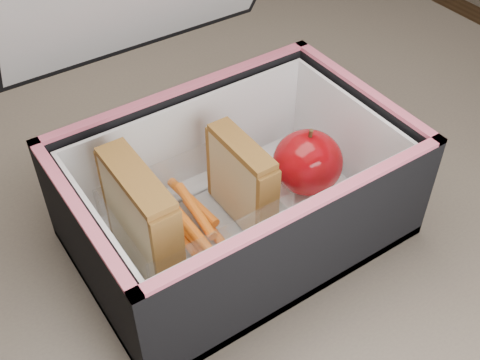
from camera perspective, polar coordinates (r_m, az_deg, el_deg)
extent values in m
cube|color=brown|center=(0.67, -3.65, -4.74)|extent=(1.20, 0.80, 0.03)
cube|color=#382D26|center=(1.38, 9.11, 3.25)|extent=(0.05, 0.05, 0.72)
cube|color=tan|center=(0.56, -10.07, -4.31)|extent=(0.01, 0.10, 0.11)
cube|color=#C55C6F|center=(0.57, -9.23, -4.25)|extent=(0.01, 0.10, 0.10)
cube|color=tan|center=(0.57, -8.50, -3.60)|extent=(0.01, 0.10, 0.11)
cube|color=brown|center=(0.53, -9.96, 0.26)|extent=(0.03, 0.10, 0.01)
cube|color=tan|center=(0.60, -0.43, -0.52)|extent=(0.01, 0.09, 0.09)
cube|color=#C55C6F|center=(0.61, 0.15, -0.50)|extent=(0.01, 0.08, 0.08)
cube|color=tan|center=(0.61, 0.72, 0.01)|extent=(0.01, 0.09, 0.09)
cube|color=brown|center=(0.58, 0.16, 3.23)|extent=(0.02, 0.09, 0.01)
cylinder|color=orange|center=(0.62, -3.30, -4.08)|extent=(0.01, 0.08, 0.01)
cylinder|color=orange|center=(0.61, -5.53, -4.32)|extent=(0.02, 0.08, 0.01)
cylinder|color=orange|center=(0.61, -4.25, -2.89)|extent=(0.02, 0.08, 0.01)
cylinder|color=orange|center=(0.59, -4.01, -7.18)|extent=(0.01, 0.08, 0.01)
cylinder|color=orange|center=(0.63, -4.51, -2.08)|extent=(0.02, 0.08, 0.01)
cylinder|color=orange|center=(0.58, -4.24, -5.06)|extent=(0.01, 0.08, 0.01)
cube|color=white|center=(0.67, 6.48, -0.78)|extent=(0.08, 0.08, 0.01)
ellipsoid|color=#860807|center=(0.64, 6.44, 1.68)|extent=(0.10, 0.10, 0.07)
cylinder|color=#422D17|center=(0.62, 6.72, 4.36)|extent=(0.01, 0.01, 0.01)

